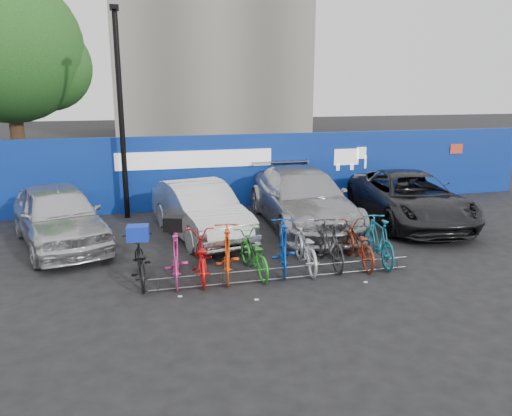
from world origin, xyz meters
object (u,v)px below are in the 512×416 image
object	(u,v)px
car_2	(302,198)
bike_7	(329,243)
bike_rack	(285,273)
bike_3	(227,251)
car_0	(59,216)
bike_6	(305,247)
bike_1	(176,255)
bike_4	(253,254)
bike_9	(378,240)
lamppost	(121,109)
bike_0	(140,261)
tree	(15,53)
car_3	(409,198)
bike_8	(358,244)
bike_2	(201,256)
bike_5	(283,246)
car_1	(200,210)

from	to	relation	value
car_2	bike_7	distance (m)	3.35
bike_rack	bike_3	size ratio (longest dim) A/B	3.04
car_0	bike_6	xyz separation A→B (m)	(5.48, -3.01, -0.29)
bike_1	bike_4	world-z (taller)	bike_1
car_0	bike_9	size ratio (longest dim) A/B	2.51
lamppost	car_2	xyz separation A→B (m)	(4.92, -2.11, -2.47)
lamppost	bike_9	distance (m)	8.29
bike_3	bike_6	distance (m)	1.76
bike_0	bike_4	distance (m)	2.38
tree	car_3	size ratio (longest dim) A/B	1.48
car_2	car_3	distance (m)	3.21
tree	car_0	xyz separation A→B (m)	(1.95, -7.04, -4.29)
car_2	bike_6	xyz separation A→B (m)	(-1.07, -3.28, -0.31)
bike_1	bike_7	distance (m)	3.40
car_2	bike_9	size ratio (longest dim) A/B	3.04
car_2	bike_8	distance (m)	3.35
car_0	car_2	world-z (taller)	car_2
bike_rack	bike_4	world-z (taller)	bike_4
bike_4	bike_1	bearing A→B (deg)	-6.72
bike_8	bike_2	bearing A→B (deg)	3.14
bike_rack	bike_1	distance (m)	2.28
bike_rack	car_0	size ratio (longest dim) A/B	1.23
tree	bike_5	size ratio (longest dim) A/B	4.22
lamppost	bike_7	bearing A→B (deg)	-50.72
tree	bike_1	world-z (taller)	tree
bike_1	bike_8	distance (m)	4.08
car_3	bike_5	bearing A→B (deg)	-140.97
bike_5	bike_7	size ratio (longest dim) A/B	1.06
lamppost	bike_7	world-z (taller)	lamppost
bike_0	bike_3	bearing A→B (deg)	175.07
car_1	bike_2	bearing A→B (deg)	-109.78
bike_5	bike_3	bearing A→B (deg)	17.78
bike_2	bike_6	size ratio (longest dim) A/B	0.97
bike_7	bike_9	bearing A→B (deg)	176.55
bike_2	bike_4	bearing A→B (deg)	-178.33
car_0	lamppost	bearing A→B (deg)	38.15
tree	bike_2	xyz separation A→B (m)	(5.11, -10.07, -4.59)
car_0	bike_1	bearing A→B (deg)	-66.78
bike_rack	bike_0	world-z (taller)	bike_0
bike_rack	bike_3	distance (m)	1.29
bike_1	tree	bearing A→B (deg)	-60.99
lamppost	bike_9	xyz separation A→B (m)	(5.57, -5.50, -2.72)
bike_1	bike_4	size ratio (longest dim) A/B	1.05
bike_5	bike_6	bearing A→B (deg)	-165.61
bike_2	bike_6	bearing A→B (deg)	-174.68
bike_2	bike_3	size ratio (longest dim) A/B	0.98
bike_3	bike_7	distance (m)	2.33
bike_2	bike_8	world-z (taller)	bike_2
bike_7	bike_5	bearing A→B (deg)	0.51
lamppost	car_0	bearing A→B (deg)	-124.31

